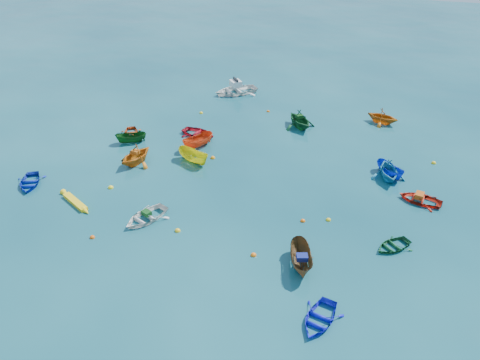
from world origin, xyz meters
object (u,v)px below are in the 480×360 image
(dinghy_white_near, at_px, (146,219))
(dinghy_blue_se, at_px, (319,321))
(kayak_yellow, at_px, (76,203))
(motorboat_white, at_px, (236,93))
(dinghy_blue_sw, at_px, (30,185))

(dinghy_white_near, relative_size, dinghy_blue_se, 1.11)
(dinghy_white_near, height_order, kayak_yellow, dinghy_white_near)
(dinghy_white_near, height_order, motorboat_white, motorboat_white)
(kayak_yellow, bearing_deg, dinghy_white_near, -63.68)
(dinghy_blue_sw, bearing_deg, motorboat_white, 39.14)
(dinghy_white_near, height_order, dinghy_blue_se, dinghy_white_near)
(dinghy_white_near, relative_size, kayak_yellow, 0.93)
(dinghy_white_near, xyz_separation_m, motorboat_white, (-1.34, 22.98, 0.00))
(dinghy_blue_se, distance_m, motorboat_white, 31.12)
(dinghy_blue_se, height_order, motorboat_white, motorboat_white)
(dinghy_blue_sw, height_order, kayak_yellow, dinghy_blue_sw)
(dinghy_blue_sw, xyz_separation_m, dinghy_blue_se, (22.35, -6.25, 0.00))
(dinghy_blue_sw, xyz_separation_m, dinghy_white_near, (10.11, -1.24, 0.00))
(dinghy_white_near, bearing_deg, dinghy_blue_se, 1.46)
(dinghy_blue_sw, bearing_deg, dinghy_blue_se, -44.54)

